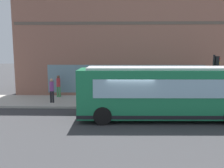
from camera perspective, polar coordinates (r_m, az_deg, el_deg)
ground at (r=13.77m, az=4.21°, el=-8.75°), size 120.00×120.00×0.00m
sidewalk_curb at (r=18.28m, az=3.52°, el=-4.28°), size 4.15×40.00×0.15m
building_corner at (r=23.45m, az=3.15°, el=12.24°), size 6.97×19.22×11.40m
city_bus_nearside at (r=13.97m, az=12.74°, el=-2.13°), size 2.77×10.09×3.07m
traffic_light_near_corner at (r=17.59m, az=23.86°, el=3.03°), size 0.32×0.49×3.58m
fire_hydrant at (r=18.45m, az=13.00°, el=-2.97°), size 0.35×0.35×0.74m
pedestrian_walking_along_curb at (r=19.24m, az=25.26°, el=-1.09°), size 0.32×0.32×1.77m
pedestrian_near_hydrant at (r=19.94m, az=-12.92°, el=-0.12°), size 0.32×0.32×1.82m
pedestrian_near_building_entrance at (r=17.41m, az=5.15°, el=-1.70°), size 0.32×0.32×1.56m
pedestrian_by_light_pole at (r=17.92m, az=-14.49°, el=-1.11°), size 0.32×0.32×1.81m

